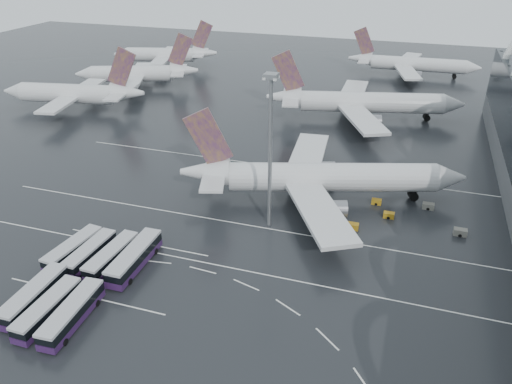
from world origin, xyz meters
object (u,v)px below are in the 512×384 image
(airliner_main, at_px, (318,178))
(gse_cart_belly_e, at_px, (376,202))
(bus_row_near_b, at_px, (90,253))
(bus_row_far_c, at_px, (72,313))
(bus_row_far_b, at_px, (48,309))
(bus_row_near_d, at_px, (134,258))
(bus_row_far_a, at_px, (34,296))
(bus_row_near_a, at_px, (73,249))
(airliner_gate_c, at_px, (411,64))
(jet_remote_mid, at_px, (139,74))
(jet_remote_far, at_px, (167,55))
(gse_cart_belly_a, at_px, (389,215))
(jet_remote_west, at_px, (76,94))
(gse_cart_belly_b, at_px, (428,206))
(gse_cart_belly_c, at_px, (353,226))
(bus_row_near_c, at_px, (111,256))
(gse_cart_belly_d, at_px, (460,232))
(floodlight_mast, at_px, (270,135))
(airliner_gate_b, at_px, (361,103))

(airliner_main, distance_m, gse_cart_belly_e, 13.21)
(bus_row_near_b, distance_m, bus_row_far_c, 15.62)
(bus_row_near_b, relative_size, bus_row_far_b, 0.96)
(bus_row_near_d, bearing_deg, bus_row_far_a, 143.86)
(bus_row_near_a, distance_m, bus_row_far_b, 15.56)
(airliner_gate_c, relative_size, jet_remote_mid, 1.16)
(bus_row_far_a, bearing_deg, jet_remote_far, 17.79)
(bus_row_near_a, relative_size, bus_row_far_a, 0.95)
(airliner_main, relative_size, bus_row_far_c, 4.41)
(gse_cart_belly_a, bearing_deg, bus_row_far_a, -138.05)
(airliner_main, height_order, bus_row_far_a, airliner_main)
(airliner_main, bearing_deg, bus_row_near_b, -150.74)
(bus_row_near_b, bearing_deg, jet_remote_west, 38.92)
(airliner_main, relative_size, gse_cart_belly_e, 28.71)
(airliner_main, bearing_deg, gse_cart_belly_b, -9.81)
(bus_row_far_a, distance_m, gse_cart_belly_c, 56.31)
(bus_row_near_c, height_order, bus_row_far_a, bus_row_far_a)
(bus_row_far_a, distance_m, gse_cart_belly_d, 74.26)
(floodlight_mast, bearing_deg, gse_cart_belly_c, 12.79)
(floodlight_mast, bearing_deg, jet_remote_far, 125.44)
(gse_cart_belly_a, distance_m, gse_cart_belly_d, 13.44)
(airliner_gate_c, bearing_deg, gse_cart_belly_c, -94.00)
(airliner_gate_b, distance_m, jet_remote_mid, 81.72)
(airliner_gate_b, distance_m, gse_cart_belly_e, 54.05)
(gse_cart_belly_c, bearing_deg, jet_remote_far, 131.39)
(airliner_gate_c, bearing_deg, jet_remote_far, -172.76)
(airliner_main, xyz_separation_m, airliner_gate_c, (12.99, 112.91, -0.55))
(airliner_main, height_order, gse_cart_belly_d, airliner_main)
(airliner_gate_b, height_order, bus_row_far_b, airliner_gate_b)
(gse_cart_belly_a, bearing_deg, jet_remote_west, 159.00)
(airliner_gate_b, distance_m, gse_cart_belly_b, 55.83)
(bus_row_far_b, bearing_deg, gse_cart_belly_d, -53.40)
(bus_row_near_d, relative_size, gse_cart_belly_a, 6.66)
(gse_cart_belly_c, bearing_deg, gse_cart_belly_b, 43.36)
(bus_row_far_a, bearing_deg, airliner_gate_b, -20.88)
(jet_remote_mid, height_order, bus_row_near_b, jet_remote_mid)
(jet_remote_west, relative_size, jet_remote_far, 1.08)
(bus_row_near_c, bearing_deg, bus_row_far_c, -167.12)
(bus_row_far_a, height_order, floodlight_mast, floodlight_mast)
(bus_row_far_a, xyz_separation_m, gse_cart_belly_e, (45.59, 48.59, -1.22))
(bus_row_near_a, height_order, gse_cart_belly_c, bus_row_near_a)
(jet_remote_west, xyz_separation_m, bus_row_far_b, (55.63, -83.87, -3.55))
(jet_remote_mid, height_order, gse_cart_belly_c, jet_remote_mid)
(airliner_gate_b, height_order, airliner_gate_c, airliner_gate_b)
(bus_row_near_c, bearing_deg, gse_cart_belly_b, -51.35)
(bus_row_near_b, bearing_deg, airliner_gate_b, -19.08)
(jet_remote_mid, relative_size, bus_row_near_b, 3.59)
(bus_row_far_b, xyz_separation_m, gse_cart_belly_e, (41.72, 50.33, -1.15))
(airliner_gate_c, height_order, bus_row_near_d, airliner_gate_c)
(bus_row_near_c, xyz_separation_m, bus_row_near_d, (4.08, 0.61, 0.20))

